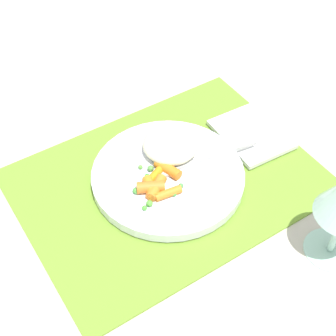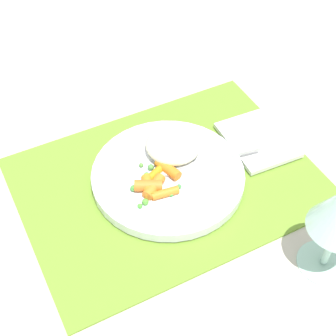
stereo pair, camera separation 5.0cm
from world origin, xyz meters
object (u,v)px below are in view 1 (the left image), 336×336
fork (192,163)px  napkin (251,134)px  carrot_portion (157,183)px  plate (168,176)px  rice_mound (170,145)px

fork → napkin: size_ratio=1.50×
napkin → carrot_portion: bearing=5.8°
napkin → fork: bearing=5.3°
plate → carrot_portion: (0.03, 0.01, 0.02)m
plate → carrot_portion: bearing=26.3°
carrot_portion → fork: size_ratio=0.41×
fork → plate: bearing=-8.7°
carrot_portion → fork: (-0.07, -0.01, -0.00)m
rice_mound → carrot_portion: bearing=41.6°
rice_mound → napkin: rice_mound is taller
plate → rice_mound: bearing=-127.5°
fork → rice_mound: bearing=-73.2°
rice_mound → fork: 0.05m
carrot_portion → napkin: bearing=-174.2°
plate → fork: size_ratio=1.26×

